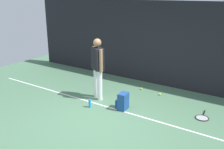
{
  "coord_description": "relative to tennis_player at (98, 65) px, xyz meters",
  "views": [
    {
      "loc": [
        3.28,
        -4.44,
        2.88
      ],
      "look_at": [
        0.0,
        0.4,
        1.0
      ],
      "focal_mm": 41.45,
      "sensor_mm": 36.0,
      "label": 1
    }
  ],
  "objects": [
    {
      "name": "ground_plane",
      "position": [
        0.84,
        -0.94,
        -0.97
      ],
      "size": [
        12.0,
        12.0,
        0.0
      ],
      "primitive_type": "plane",
      "color": "#4C7556"
    },
    {
      "name": "back_fence",
      "position": [
        0.84,
        2.06,
        0.35
      ],
      "size": [
        10.0,
        0.1,
        2.64
      ],
      "primitive_type": "cube",
      "color": "black",
      "rests_on": "ground"
    },
    {
      "name": "court_line",
      "position": [
        0.84,
        -0.34,
        -0.96
      ],
      "size": [
        9.0,
        0.05,
        0.0
      ],
      "primitive_type": "cube",
      "color": "white",
      "rests_on": "ground"
    },
    {
      "name": "tennis_player",
      "position": [
        0.0,
        0.0,
        0.0
      ],
      "size": [
        0.48,
        0.38,
        1.7
      ],
      "rotation": [
        0.0,
        0.0,
        2.64
      ],
      "color": "white",
      "rests_on": "ground"
    },
    {
      "name": "tennis_racket",
      "position": [
        2.79,
        0.43,
        -0.95
      ],
      "size": [
        0.36,
        0.63,
        0.03
      ],
      "rotation": [
        0.0,
        0.0,
        4.83
      ],
      "color": "black",
      "rests_on": "ground"
    },
    {
      "name": "backpack",
      "position": [
        0.95,
        -0.22,
        -0.76
      ],
      "size": [
        0.31,
        0.32,
        0.44
      ],
      "rotation": [
        0.0,
        0.0,
        4.82
      ],
      "color": "#1E478C",
      "rests_on": "ground"
    },
    {
      "name": "tennis_ball_near_player",
      "position": [
        1.36,
        1.17,
        -0.93
      ],
      "size": [
        0.07,
        0.07,
        0.07
      ],
      "primitive_type": "sphere",
      "color": "#CCE033",
      "rests_on": "ground"
    },
    {
      "name": "tennis_ball_by_fence",
      "position": [
        0.71,
        1.26,
        -0.93
      ],
      "size": [
        0.07,
        0.07,
        0.07
      ],
      "primitive_type": "sphere",
      "color": "#CCE033",
      "rests_on": "ground"
    },
    {
      "name": "water_bottle",
      "position": [
        0.19,
        -0.61,
        -0.85
      ],
      "size": [
        0.07,
        0.07,
        0.22
      ],
      "primitive_type": "cylinder",
      "color": "#268CD8",
      "rests_on": "ground"
    }
  ]
}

